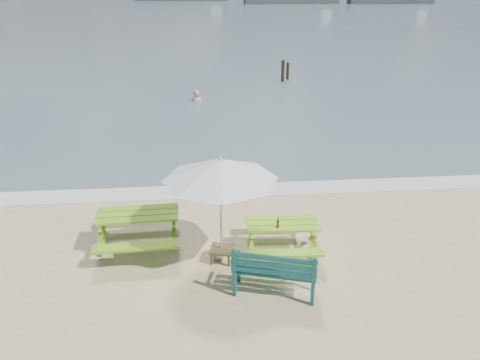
{
  "coord_description": "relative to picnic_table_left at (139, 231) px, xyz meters",
  "views": [
    {
      "loc": [
        -0.44,
        -7.35,
        5.45
      ],
      "look_at": [
        0.49,
        3.0,
        1.0
      ],
      "focal_mm": 35.0,
      "sensor_mm": 36.0,
      "label": 1
    }
  ],
  "objects": [
    {
      "name": "mooring_pilings",
      "position": [
        6.5,
        18.17,
        0.07
      ],
      "size": [
        0.59,
        0.79,
        1.42
      ],
      "color": "black",
      "rests_on": "ground"
    },
    {
      "name": "beer_bottle",
      "position": [
        2.95,
        -0.72,
        0.41
      ],
      "size": [
        0.06,
        0.06,
        0.24
      ],
      "color": "brown",
      "rests_on": "picnic_table_right"
    },
    {
      "name": "sea",
      "position": [
        1.84,
        83.21,
        -0.4
      ],
      "size": [
        300.0,
        300.0,
        0.0
      ],
      "primitive_type": "plane",
      "color": "slate",
      "rests_on": "ground"
    },
    {
      "name": "picnic_table_right",
      "position": [
        3.08,
        -0.52,
        -0.05
      ],
      "size": [
        1.62,
        1.78,
        0.73
      ],
      "color": "#7BB91C",
      "rests_on": "ground"
    },
    {
      "name": "swimmer",
      "position": [
        1.29,
        13.5,
        -0.73
      ],
      "size": [
        0.65,
        0.43,
        1.79
      ],
      "color": "tan",
      "rests_on": "ground"
    },
    {
      "name": "picnic_table_left",
      "position": [
        0.0,
        0.0,
        0.0
      ],
      "size": [
        1.82,
        2.01,
        0.83
      ],
      "color": "#6A9F18",
      "rests_on": "ground"
    },
    {
      "name": "side_table",
      "position": [
        1.77,
        -0.73,
        -0.24
      ],
      "size": [
        0.56,
        0.56,
        0.3
      ],
      "color": "brown",
      "rests_on": "ground"
    },
    {
      "name": "park_bench",
      "position": [
        2.7,
        -1.92,
        -0.11
      ],
      "size": [
        1.63,
        0.93,
        0.95
      ],
      "color": "#0F423F",
      "rests_on": "ground"
    },
    {
      "name": "foam_strip",
      "position": [
        1.84,
        2.81,
        -0.39
      ],
      "size": [
        22.0,
        0.9,
        0.01
      ],
      "primitive_type": "cube",
      "color": "silver",
      "rests_on": "ground"
    },
    {
      "name": "patio_umbrella",
      "position": [
        1.77,
        -0.73,
        1.67
      ],
      "size": [
        2.78,
        2.78,
        2.28
      ],
      "color": "silver",
      "rests_on": "ground"
    }
  ]
}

